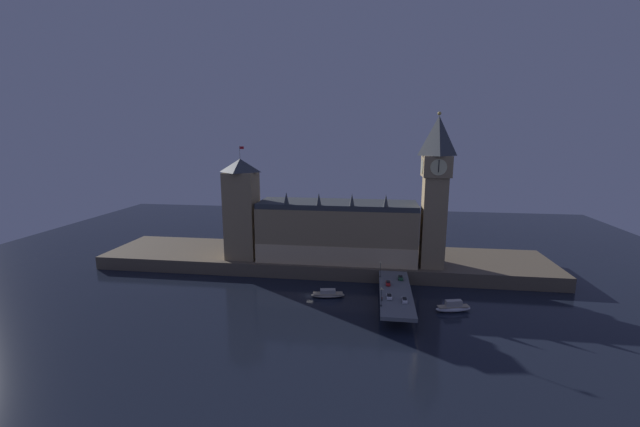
{
  "coord_description": "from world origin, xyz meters",
  "views": [
    {
      "loc": [
        25.13,
        -150.01,
        64.66
      ],
      "look_at": [
        1.54,
        20.0,
        30.84
      ],
      "focal_mm": 22.0,
      "sensor_mm": 36.0,
      "label": 1
    }
  ],
  "objects_px": {
    "clock_tower": "(435,187)",
    "car_northbound_lead": "(388,283)",
    "car_southbound_trail": "(401,278)",
    "boat_downstream": "(453,307)",
    "street_lamp_far": "(380,267)",
    "street_lamp_near": "(381,295)",
    "pedestrian_near_rail": "(382,298)",
    "car_northbound_trail": "(389,296)",
    "car_southbound_lead": "(405,300)",
    "boat_upstream": "(328,294)",
    "victoria_tower": "(242,209)"
  },
  "relations": [
    {
      "from": "car_southbound_lead",
      "to": "car_southbound_trail",
      "type": "distance_m",
      "value": 22.72
    },
    {
      "from": "clock_tower",
      "to": "street_lamp_near",
      "type": "relative_size",
      "value": 9.96
    },
    {
      "from": "car_northbound_trail",
      "to": "boat_upstream",
      "type": "bearing_deg",
      "value": 153.39
    },
    {
      "from": "car_southbound_lead",
      "to": "street_lamp_near",
      "type": "distance_m",
      "value": 10.48
    },
    {
      "from": "car_northbound_trail",
      "to": "boat_downstream",
      "type": "bearing_deg",
      "value": 11.94
    },
    {
      "from": "clock_tower",
      "to": "car_southbound_lead",
      "type": "height_order",
      "value": "clock_tower"
    },
    {
      "from": "street_lamp_near",
      "to": "street_lamp_far",
      "type": "xyz_separation_m",
      "value": [
        0.0,
        29.44,
        0.04
      ]
    },
    {
      "from": "car_northbound_lead",
      "to": "street_lamp_near",
      "type": "height_order",
      "value": "street_lamp_near"
    },
    {
      "from": "pedestrian_near_rail",
      "to": "clock_tower",
      "type": "bearing_deg",
      "value": 61.32
    },
    {
      "from": "clock_tower",
      "to": "car_northbound_trail",
      "type": "height_order",
      "value": "clock_tower"
    },
    {
      "from": "boat_downstream",
      "to": "street_lamp_near",
      "type": "bearing_deg",
      "value": -155.08
    },
    {
      "from": "clock_tower",
      "to": "street_lamp_near",
      "type": "height_order",
      "value": "clock_tower"
    },
    {
      "from": "car_southbound_trail",
      "to": "pedestrian_near_rail",
      "type": "distance_m",
      "value": 24.46
    },
    {
      "from": "car_northbound_trail",
      "to": "car_southbound_trail",
      "type": "xyz_separation_m",
      "value": [
        5.35,
        20.26,
        0.09
      ]
    },
    {
      "from": "pedestrian_near_rail",
      "to": "boat_upstream",
      "type": "relative_size",
      "value": 0.12
    },
    {
      "from": "car_southbound_trail",
      "to": "street_lamp_near",
      "type": "distance_m",
      "value": 29.25
    },
    {
      "from": "pedestrian_near_rail",
      "to": "victoria_tower",
      "type": "bearing_deg",
      "value": 146.83
    },
    {
      "from": "clock_tower",
      "to": "car_southbound_trail",
      "type": "relative_size",
      "value": 16.05
    },
    {
      "from": "clock_tower",
      "to": "car_northbound_lead",
      "type": "bearing_deg",
      "value": -128.24
    },
    {
      "from": "victoria_tower",
      "to": "car_southbound_lead",
      "type": "bearing_deg",
      "value": -30.05
    },
    {
      "from": "car_northbound_trail",
      "to": "street_lamp_near",
      "type": "height_order",
      "value": "street_lamp_near"
    },
    {
      "from": "car_northbound_trail",
      "to": "car_southbound_trail",
      "type": "height_order",
      "value": "car_southbound_trail"
    },
    {
      "from": "car_southbound_lead",
      "to": "car_southbound_trail",
      "type": "height_order",
      "value": "car_southbound_trail"
    },
    {
      "from": "clock_tower",
      "to": "boat_upstream",
      "type": "bearing_deg",
      "value": -148.98
    },
    {
      "from": "victoria_tower",
      "to": "boat_upstream",
      "type": "distance_m",
      "value": 61.09
    },
    {
      "from": "street_lamp_far",
      "to": "car_southbound_trail",
      "type": "bearing_deg",
      "value": -11.14
    },
    {
      "from": "street_lamp_near",
      "to": "boat_upstream",
      "type": "xyz_separation_m",
      "value": [
        -21.14,
        19.65,
        -9.23
      ]
    },
    {
      "from": "victoria_tower",
      "to": "car_southbound_trail",
      "type": "relative_size",
      "value": 12.62
    },
    {
      "from": "street_lamp_far",
      "to": "boat_upstream",
      "type": "xyz_separation_m",
      "value": [
        -21.14,
        -9.79,
        -9.27
      ]
    },
    {
      "from": "street_lamp_near",
      "to": "street_lamp_far",
      "type": "distance_m",
      "value": 29.44
    },
    {
      "from": "car_northbound_lead",
      "to": "car_southbound_trail",
      "type": "xyz_separation_m",
      "value": [
        5.35,
        6.99,
        0.02
      ]
    },
    {
      "from": "car_northbound_lead",
      "to": "boat_downstream",
      "type": "height_order",
      "value": "car_northbound_lead"
    },
    {
      "from": "pedestrian_near_rail",
      "to": "street_lamp_far",
      "type": "height_order",
      "value": "street_lamp_far"
    },
    {
      "from": "car_northbound_trail",
      "to": "street_lamp_far",
      "type": "distance_m",
      "value": 22.44
    },
    {
      "from": "victoria_tower",
      "to": "street_lamp_far",
      "type": "bearing_deg",
      "value": -15.9
    },
    {
      "from": "car_northbound_lead",
      "to": "car_southbound_trail",
      "type": "relative_size",
      "value": 0.93
    },
    {
      "from": "victoria_tower",
      "to": "boat_downstream",
      "type": "height_order",
      "value": "victoria_tower"
    },
    {
      "from": "clock_tower",
      "to": "boat_upstream",
      "type": "xyz_separation_m",
      "value": [
        -44.3,
        -26.63,
        -41.47
      ]
    },
    {
      "from": "clock_tower",
      "to": "pedestrian_near_rail",
      "type": "xyz_separation_m",
      "value": [
        -22.76,
        -41.61,
        -35.64
      ]
    },
    {
      "from": "car_southbound_trail",
      "to": "clock_tower",
      "type": "bearing_deg",
      "value": 51.46
    },
    {
      "from": "car_southbound_lead",
      "to": "street_lamp_far",
      "type": "distance_m",
      "value": 26.06
    },
    {
      "from": "car_northbound_lead",
      "to": "street_lamp_far",
      "type": "bearing_deg",
      "value": 109.57
    },
    {
      "from": "street_lamp_far",
      "to": "boat_downstream",
      "type": "height_order",
      "value": "street_lamp_far"
    },
    {
      "from": "car_northbound_lead",
      "to": "street_lamp_far",
      "type": "distance_m",
      "value": 9.86
    },
    {
      "from": "street_lamp_far",
      "to": "boat_upstream",
      "type": "height_order",
      "value": "street_lamp_far"
    },
    {
      "from": "car_northbound_lead",
      "to": "car_southbound_trail",
      "type": "height_order",
      "value": "car_southbound_trail"
    },
    {
      "from": "car_southbound_trail",
      "to": "street_lamp_far",
      "type": "xyz_separation_m",
      "value": [
        -8.42,
        1.66,
        3.61
      ]
    },
    {
      "from": "car_northbound_trail",
      "to": "pedestrian_near_rail",
      "type": "xyz_separation_m",
      "value": [
        -2.67,
        -2.85,
        0.25
      ]
    },
    {
      "from": "clock_tower",
      "to": "boat_downstream",
      "type": "relative_size",
      "value": 4.95
    },
    {
      "from": "car_northbound_trail",
      "to": "car_southbound_lead",
      "type": "bearing_deg",
      "value": -24.7
    }
  ]
}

